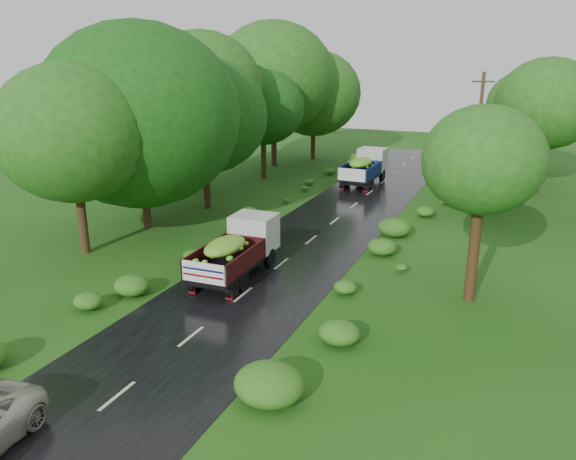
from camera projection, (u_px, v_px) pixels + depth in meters
The scene contains 9 objects.
ground at pixel (191, 337), 20.09m from camera, with size 120.00×120.00×0.00m, color #14430E.
road at pixel (254, 286), 24.47m from camera, with size 6.50×80.00×0.02m, color black.
road_lines at pixel (263, 278), 25.35m from camera, with size 0.12×69.60×0.00m.
truck_near at pixel (238, 247), 25.29m from camera, with size 2.21×5.83×2.42m.
truck_far at pixel (365, 166), 43.48m from camera, with size 2.31×6.12×2.55m.
utility_pole at pixel (478, 134), 38.65m from camera, with size 1.46×0.60×8.60m.
trees_left at pixel (226, 100), 39.99m from camera, with size 6.78×34.06×9.88m.
trees_right at pixel (520, 119), 36.56m from camera, with size 6.88×31.03×8.10m.
shrubs at pixel (324, 224), 32.27m from camera, with size 11.90×44.00×0.70m.
Camera 1 is at (10.32, -15.20, 9.65)m, focal length 35.00 mm.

